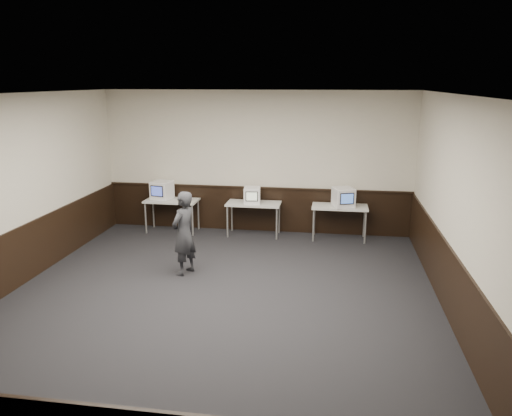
{
  "coord_description": "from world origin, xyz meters",
  "views": [
    {
      "loc": [
        1.71,
        -7.06,
        3.39
      ],
      "look_at": [
        0.36,
        1.6,
        1.15
      ],
      "focal_mm": 35.0,
      "sensor_mm": 36.0,
      "label": 1
    }
  ],
  "objects": [
    {
      "name": "desk_center",
      "position": [
        0.0,
        3.6,
        0.68
      ],
      "size": [
        1.2,
        0.6,
        0.75
      ],
      "color": "beige",
      "rests_on": "ground"
    },
    {
      "name": "emac_left",
      "position": [
        -2.14,
        3.64,
        0.96
      ],
      "size": [
        0.49,
        0.51,
        0.42
      ],
      "rotation": [
        0.0,
        0.0,
        -0.2
      ],
      "color": "white",
      "rests_on": "desk_left"
    },
    {
      "name": "wainscot_rail",
      "position": [
        0.0,
        3.96,
        1.02
      ],
      "size": [
        6.98,
        0.06,
        0.04
      ],
      "primitive_type": "cube",
      "color": "black",
      "rests_on": "wainscot_back"
    },
    {
      "name": "person",
      "position": [
        -0.86,
        1.12,
        0.76
      ],
      "size": [
        0.55,
        0.65,
        1.52
      ],
      "primitive_type": "imported",
      "rotation": [
        0.0,
        0.0,
        -1.96
      ],
      "color": "#27282D",
      "rests_on": "ground"
    },
    {
      "name": "wainscot_right",
      "position": [
        3.48,
        0.0,
        0.5
      ],
      "size": [
        0.04,
        7.98,
        1.0
      ],
      "primitive_type": "cube",
      "color": "black",
      "rests_on": "right_wall"
    },
    {
      "name": "emac_right",
      "position": [
        1.97,
        3.55,
        0.96
      ],
      "size": [
        0.53,
        0.55,
        0.41
      ],
      "rotation": [
        0.0,
        0.0,
        0.34
      ],
      "color": "white",
      "rests_on": "desk_right"
    },
    {
      "name": "wainscot_left",
      "position": [
        -3.48,
        0.0,
        0.5
      ],
      "size": [
        0.04,
        7.98,
        1.0
      ],
      "primitive_type": "cube",
      "color": "black",
      "rests_on": "left_wall"
    },
    {
      "name": "desk_right",
      "position": [
        1.9,
        3.6,
        0.68
      ],
      "size": [
        1.2,
        0.6,
        0.75
      ],
      "color": "beige",
      "rests_on": "ground"
    },
    {
      "name": "back_wall",
      "position": [
        0.0,
        4.0,
        1.6
      ],
      "size": [
        7.0,
        0.0,
        7.0
      ],
      "primitive_type": "plane",
      "rotation": [
        1.57,
        0.0,
        0.0
      ],
      "color": "beige",
      "rests_on": "ground"
    },
    {
      "name": "floor",
      "position": [
        0.0,
        0.0,
        0.0
      ],
      "size": [
        8.0,
        8.0,
        0.0
      ],
      "primitive_type": "plane",
      "color": "black",
      "rests_on": "ground"
    },
    {
      "name": "ceiling",
      "position": [
        0.0,
        0.0,
        3.2
      ],
      "size": [
        8.0,
        8.0,
        0.0
      ],
      "primitive_type": "plane",
      "rotation": [
        3.14,
        0.0,
        0.0
      ],
      "color": "white",
      "rests_on": "back_wall"
    },
    {
      "name": "front_wall",
      "position": [
        0.0,
        -4.0,
        1.6
      ],
      "size": [
        7.0,
        0.0,
        7.0
      ],
      "primitive_type": "plane",
      "rotation": [
        -1.57,
        0.0,
        0.0
      ],
      "color": "beige",
      "rests_on": "ground"
    },
    {
      "name": "left_wall",
      "position": [
        -3.5,
        0.0,
        1.6
      ],
      "size": [
        0.0,
        8.0,
        8.0
      ],
      "primitive_type": "plane",
      "rotation": [
        1.57,
        0.0,
        1.57
      ],
      "color": "beige",
      "rests_on": "ground"
    },
    {
      "name": "wainscot_back",
      "position": [
        0.0,
        3.98,
        0.5
      ],
      "size": [
        6.98,
        0.04,
        1.0
      ],
      "primitive_type": "cube",
      "color": "black",
      "rests_on": "back_wall"
    },
    {
      "name": "right_wall",
      "position": [
        3.5,
        0.0,
        1.6
      ],
      "size": [
        0.0,
        8.0,
        8.0
      ],
      "primitive_type": "plane",
      "rotation": [
        1.57,
        0.0,
        -1.57
      ],
      "color": "beige",
      "rests_on": "ground"
    },
    {
      "name": "desk_left",
      "position": [
        -1.9,
        3.6,
        0.68
      ],
      "size": [
        1.2,
        0.6,
        0.75
      ],
      "color": "beige",
      "rests_on": "ground"
    },
    {
      "name": "emac_center",
      "position": [
        -0.03,
        3.56,
        0.93
      ],
      "size": [
        0.4,
        0.42,
        0.36
      ],
      "rotation": [
        0.0,
        0.0,
        0.11
      ],
      "color": "white",
      "rests_on": "desk_center"
    }
  ]
}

